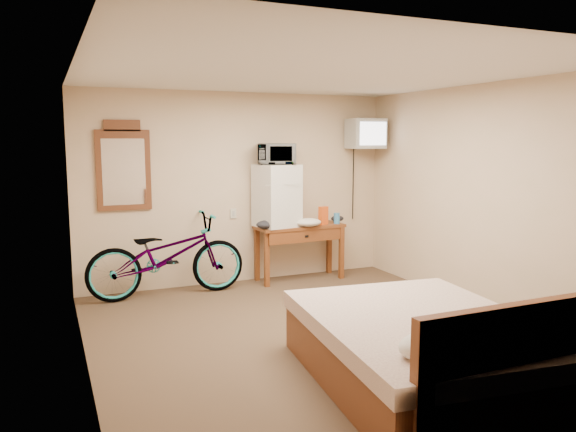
{
  "coord_description": "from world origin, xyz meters",
  "views": [
    {
      "loc": [
        -2.36,
        -4.73,
        1.89
      ],
      "look_at": [
        0.0,
        0.67,
        1.09
      ],
      "focal_mm": 35.0,
      "sensor_mm": 36.0,
      "label": 1
    }
  ],
  "objects_px": {
    "microwave": "(277,154)",
    "crt_television": "(365,134)",
    "mini_fridge": "(277,196)",
    "wall_mirror": "(124,167)",
    "bed": "(427,349)",
    "blue_cup": "(337,218)",
    "desk": "(301,235)",
    "bicycle": "(167,256)"
  },
  "relations": [
    {
      "from": "mini_fridge",
      "to": "microwave",
      "type": "distance_m",
      "value": 0.54
    },
    {
      "from": "mini_fridge",
      "to": "blue_cup",
      "type": "bearing_deg",
      "value": -6.98
    },
    {
      "from": "blue_cup",
      "to": "bicycle",
      "type": "bearing_deg",
      "value": -179.69
    },
    {
      "from": "blue_cup",
      "to": "crt_television",
      "type": "xyz_separation_m",
      "value": [
        0.47,
        0.07,
        1.15
      ]
    },
    {
      "from": "mini_fridge",
      "to": "desk",
      "type": "bearing_deg",
      "value": -8.18
    },
    {
      "from": "desk",
      "to": "crt_television",
      "type": "distance_m",
      "value": 1.68
    },
    {
      "from": "blue_cup",
      "to": "bicycle",
      "type": "height_order",
      "value": "bicycle"
    },
    {
      "from": "desk",
      "to": "wall_mirror",
      "type": "distance_m",
      "value": 2.44
    },
    {
      "from": "desk",
      "to": "crt_television",
      "type": "xyz_separation_m",
      "value": [
        0.99,
        0.02,
        1.35
      ]
    },
    {
      "from": "wall_mirror",
      "to": "desk",
      "type": "bearing_deg",
      "value": -6.85
    },
    {
      "from": "mini_fridge",
      "to": "bed",
      "type": "distance_m",
      "value": 3.53
    },
    {
      "from": "blue_cup",
      "to": "wall_mirror",
      "type": "distance_m",
      "value": 2.87
    },
    {
      "from": "microwave",
      "to": "blue_cup",
      "type": "distance_m",
      "value": 1.22
    },
    {
      "from": "desk",
      "to": "bicycle",
      "type": "relative_size",
      "value": 0.64
    },
    {
      "from": "mini_fridge",
      "to": "bicycle",
      "type": "relative_size",
      "value": 0.43
    },
    {
      "from": "mini_fridge",
      "to": "microwave",
      "type": "bearing_deg",
      "value": 56.28
    },
    {
      "from": "microwave",
      "to": "crt_television",
      "type": "height_order",
      "value": "crt_television"
    },
    {
      "from": "crt_television",
      "to": "bed",
      "type": "distance_m",
      "value": 4.06
    },
    {
      "from": "crt_television",
      "to": "bed",
      "type": "xyz_separation_m",
      "value": [
        -1.48,
        -3.39,
        -1.68
      ]
    },
    {
      "from": "mini_fridge",
      "to": "wall_mirror",
      "type": "bearing_deg",
      "value": 173.38
    },
    {
      "from": "mini_fridge",
      "to": "blue_cup",
      "type": "distance_m",
      "value": 0.91
    },
    {
      "from": "desk",
      "to": "blue_cup",
      "type": "relative_size",
      "value": 8.35
    },
    {
      "from": "crt_television",
      "to": "microwave",
      "type": "bearing_deg",
      "value": 178.71
    },
    {
      "from": "desk",
      "to": "wall_mirror",
      "type": "xyz_separation_m",
      "value": [
        -2.23,
        0.27,
        0.95
      ]
    },
    {
      "from": "mini_fridge",
      "to": "wall_mirror",
      "type": "relative_size",
      "value": 0.75
    },
    {
      "from": "wall_mirror",
      "to": "blue_cup",
      "type": "bearing_deg",
      "value": -6.73
    },
    {
      "from": "mini_fridge",
      "to": "crt_television",
      "type": "bearing_deg",
      "value": -1.28
    },
    {
      "from": "crt_television",
      "to": "wall_mirror",
      "type": "relative_size",
      "value": 0.54
    },
    {
      "from": "crt_television",
      "to": "wall_mirror",
      "type": "height_order",
      "value": "crt_television"
    },
    {
      "from": "microwave",
      "to": "wall_mirror",
      "type": "distance_m",
      "value": 1.93
    },
    {
      "from": "wall_mirror",
      "to": "mini_fridge",
      "type": "bearing_deg",
      "value": -6.62
    },
    {
      "from": "bicycle",
      "to": "bed",
      "type": "xyz_separation_m",
      "value": [
        1.32,
        -3.31,
        -0.21
      ]
    },
    {
      "from": "desk",
      "to": "wall_mirror",
      "type": "relative_size",
      "value": 1.11
    },
    {
      "from": "microwave",
      "to": "blue_cup",
      "type": "height_order",
      "value": "microwave"
    },
    {
      "from": "desk",
      "to": "mini_fridge",
      "type": "distance_m",
      "value": 0.64
    },
    {
      "from": "bicycle",
      "to": "desk",
      "type": "bearing_deg",
      "value": -88.42
    },
    {
      "from": "microwave",
      "to": "crt_television",
      "type": "distance_m",
      "value": 1.34
    },
    {
      "from": "blue_cup",
      "to": "wall_mirror",
      "type": "xyz_separation_m",
      "value": [
        -2.75,
        0.32,
        0.74
      ]
    },
    {
      "from": "desk",
      "to": "blue_cup",
      "type": "xyz_separation_m",
      "value": [
        0.52,
        -0.06,
        0.21
      ]
    },
    {
      "from": "desk",
      "to": "microwave",
      "type": "relative_size",
      "value": 2.47
    },
    {
      "from": "bed",
      "to": "wall_mirror",
      "type": "bearing_deg",
      "value": 115.62
    },
    {
      "from": "desk",
      "to": "bed",
      "type": "relative_size",
      "value": 0.53
    }
  ]
}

